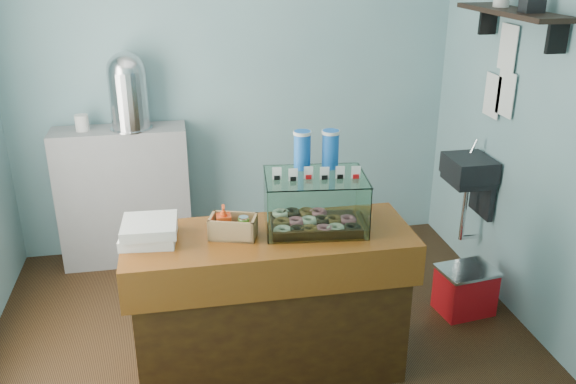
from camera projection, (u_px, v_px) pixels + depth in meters
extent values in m
plane|color=black|center=(265.00, 342.00, 3.93)|extent=(3.50, 3.50, 0.00)
cube|color=#709AA4|center=(233.00, 80.00, 4.77)|extent=(3.50, 0.04, 2.80)
cube|color=#709AA4|center=(326.00, 262.00, 2.04)|extent=(3.50, 0.04, 2.80)
cube|color=#709AA4|center=(546.00, 119.00, 3.70)|extent=(0.04, 3.00, 2.80)
cube|color=black|center=(469.00, 167.00, 4.36)|extent=(0.30, 0.35, 0.15)
cube|color=black|center=(483.00, 192.00, 4.46)|extent=(0.04, 0.30, 0.35)
cylinder|color=silver|center=(474.00, 147.00, 4.42)|extent=(0.02, 0.02, 0.12)
cylinder|color=silver|center=(464.00, 212.00, 4.49)|extent=(0.04, 0.04, 0.45)
cube|color=black|center=(512.00, 12.00, 3.72)|extent=(0.25, 1.00, 0.03)
cube|color=black|center=(557.00, 37.00, 3.41)|extent=(0.12, 0.03, 0.18)
cube|color=black|center=(488.00, 21.00, 4.14)|extent=(0.12, 0.03, 0.18)
cube|color=white|center=(506.00, 94.00, 4.09)|extent=(0.01, 0.21, 0.30)
cube|color=white|center=(492.00, 96.00, 4.26)|extent=(0.01, 0.21, 0.30)
cube|color=white|center=(508.00, 48.00, 4.02)|extent=(0.01, 0.21, 0.30)
cube|color=#40260C|center=(270.00, 308.00, 3.55)|extent=(1.50, 0.56, 0.84)
cube|color=#461A09|center=(269.00, 239.00, 3.38)|extent=(1.60, 0.60, 0.06)
cube|color=#461A09|center=(278.00, 283.00, 3.17)|extent=(1.60, 0.04, 0.18)
cube|color=gray|center=(125.00, 196.00, 4.77)|extent=(1.00, 0.32, 1.10)
cube|color=#35200F|center=(315.00, 225.00, 3.45)|extent=(0.53, 0.40, 0.02)
torus|color=beige|center=(283.00, 230.00, 3.32)|extent=(0.10, 0.10, 0.03)
torus|color=black|center=(297.00, 230.00, 3.33)|extent=(0.10, 0.10, 0.03)
torus|color=brown|center=(310.00, 230.00, 3.33)|extent=(0.10, 0.10, 0.03)
torus|color=#C35B66|center=(324.00, 229.00, 3.34)|extent=(0.10, 0.10, 0.03)
torus|color=beige|center=(337.00, 229.00, 3.34)|extent=(0.10, 0.10, 0.03)
torus|color=black|center=(351.00, 228.00, 3.35)|extent=(0.10, 0.10, 0.03)
torus|color=brown|center=(282.00, 222.00, 3.43)|extent=(0.10, 0.10, 0.03)
torus|color=#C35B66|center=(295.00, 221.00, 3.43)|extent=(0.10, 0.10, 0.03)
torus|color=beige|center=(308.00, 221.00, 3.44)|extent=(0.10, 0.10, 0.03)
torus|color=black|center=(321.00, 220.00, 3.44)|extent=(0.10, 0.10, 0.03)
torus|color=brown|center=(334.00, 220.00, 3.45)|extent=(0.10, 0.10, 0.03)
torus|color=#C35B66|center=(347.00, 219.00, 3.45)|extent=(0.10, 0.10, 0.03)
torus|color=beige|center=(280.00, 213.00, 3.53)|extent=(0.10, 0.10, 0.03)
torus|color=black|center=(293.00, 213.00, 3.54)|extent=(0.10, 0.10, 0.03)
torus|color=brown|center=(306.00, 212.00, 3.54)|extent=(0.10, 0.10, 0.03)
torus|color=#C35B66|center=(318.00, 212.00, 3.55)|extent=(0.10, 0.10, 0.03)
cube|color=white|center=(320.00, 217.00, 3.21)|extent=(0.55, 0.06, 0.30)
cube|color=white|center=(311.00, 189.00, 3.58)|extent=(0.55, 0.06, 0.30)
cube|color=white|center=(266.00, 204.00, 3.38)|extent=(0.05, 0.40, 0.30)
cube|color=white|center=(363.00, 201.00, 3.42)|extent=(0.05, 0.40, 0.30)
cube|color=white|center=(315.00, 177.00, 3.34)|extent=(0.60, 0.47, 0.01)
cube|color=white|center=(277.00, 174.00, 3.26)|extent=(0.05, 0.01, 0.07)
cube|color=black|center=(277.00, 178.00, 3.27)|extent=(0.03, 0.02, 0.02)
cube|color=white|center=(293.00, 174.00, 3.27)|extent=(0.05, 0.01, 0.07)
cube|color=black|center=(293.00, 178.00, 3.28)|extent=(0.03, 0.02, 0.02)
cube|color=white|center=(309.00, 174.00, 3.28)|extent=(0.05, 0.01, 0.07)
cube|color=red|center=(309.00, 178.00, 3.28)|extent=(0.03, 0.02, 0.02)
cube|color=white|center=(325.00, 173.00, 3.28)|extent=(0.05, 0.01, 0.07)
cube|color=black|center=(324.00, 177.00, 3.29)|extent=(0.03, 0.02, 0.02)
cube|color=white|center=(340.00, 173.00, 3.29)|extent=(0.05, 0.01, 0.07)
cube|color=black|center=(340.00, 177.00, 3.30)|extent=(0.03, 0.02, 0.02)
cube|color=white|center=(356.00, 172.00, 3.30)|extent=(0.05, 0.01, 0.07)
cube|color=red|center=(356.00, 176.00, 3.30)|extent=(0.03, 0.02, 0.02)
cylinder|color=blue|center=(302.00, 150.00, 3.41)|extent=(0.09, 0.09, 0.22)
cylinder|color=silver|center=(302.00, 133.00, 3.37)|extent=(0.10, 0.10, 0.02)
cylinder|color=blue|center=(330.00, 149.00, 3.42)|extent=(0.09, 0.09, 0.22)
cylinder|color=silver|center=(331.00, 132.00, 3.39)|extent=(0.10, 0.10, 0.02)
cube|color=tan|center=(233.00, 236.00, 3.33)|extent=(0.28, 0.22, 0.01)
cube|color=tan|center=(230.00, 232.00, 3.25)|extent=(0.24, 0.09, 0.12)
cube|color=tan|center=(236.00, 221.00, 3.37)|extent=(0.24, 0.09, 0.12)
cube|color=tan|center=(212.00, 226.00, 3.32)|extent=(0.06, 0.15, 0.12)
cube|color=tan|center=(254.00, 228.00, 3.30)|extent=(0.06, 0.15, 0.12)
imported|color=#E14315|center=(224.00, 220.00, 3.30)|extent=(0.10, 0.10, 0.17)
cylinder|color=#407B21|center=(244.00, 227.00, 3.30)|extent=(0.06, 0.06, 0.10)
cylinder|color=silver|center=(244.00, 218.00, 3.28)|extent=(0.05, 0.05, 0.01)
cube|color=silver|center=(149.00, 235.00, 3.28)|extent=(0.31, 0.31, 0.06)
cube|color=silver|center=(150.00, 226.00, 3.25)|extent=(0.30, 0.30, 0.06)
cylinder|color=silver|center=(132.00, 128.00, 4.56)|extent=(0.31, 0.31, 0.01)
cylinder|color=silver|center=(129.00, 100.00, 4.48)|extent=(0.28, 0.28, 0.42)
sphere|color=silver|center=(126.00, 71.00, 4.40)|extent=(0.28, 0.28, 0.28)
cube|color=red|center=(465.00, 291.00, 4.21)|extent=(0.39, 0.31, 0.31)
cube|color=silver|center=(468.00, 270.00, 4.15)|extent=(0.41, 0.33, 0.02)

